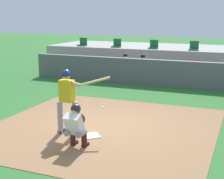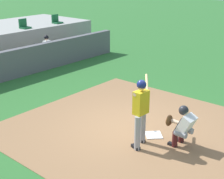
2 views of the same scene
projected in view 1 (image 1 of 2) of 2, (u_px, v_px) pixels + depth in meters
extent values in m
plane|color=#2D6B2D|center=(103.00, 128.00, 9.91)|extent=(80.00, 80.00, 0.00)
cube|color=#936B47|center=(103.00, 127.00, 9.91)|extent=(6.40, 6.40, 0.01)
cube|color=white|center=(91.00, 136.00, 9.18)|extent=(0.62, 0.62, 0.02)
cylinder|color=#99999E|center=(60.00, 118.00, 9.33)|extent=(0.15, 0.15, 0.92)
cylinder|color=#99999E|center=(75.00, 118.00, 9.30)|extent=(0.15, 0.15, 0.92)
cube|color=gold|center=(67.00, 91.00, 9.15)|extent=(0.40, 0.27, 0.60)
sphere|color=tan|center=(66.00, 75.00, 9.06)|extent=(0.21, 0.21, 0.21)
sphere|color=navy|center=(66.00, 74.00, 9.05)|extent=(0.24, 0.24, 0.24)
cylinder|color=tan|center=(71.00, 83.00, 9.13)|extent=(0.57, 0.11, 0.18)
cylinder|color=tan|center=(76.00, 84.00, 9.01)|extent=(0.26, 0.23, 0.17)
cylinder|color=tan|center=(95.00, 81.00, 9.13)|extent=(0.72, 0.56, 0.24)
cube|color=black|center=(62.00, 131.00, 9.47)|extent=(0.20, 0.28, 0.09)
cube|color=black|center=(77.00, 132.00, 9.43)|extent=(0.20, 0.28, 0.09)
cylinder|color=gray|center=(70.00, 131.00, 8.35)|extent=(0.17, 0.32, 0.16)
cylinder|color=#4C1919|center=(73.00, 137.00, 8.53)|extent=(0.14, 0.14, 0.42)
cube|color=black|center=(74.00, 143.00, 8.62)|extent=(0.12, 0.24, 0.08)
cylinder|color=gray|center=(81.00, 133.00, 8.23)|extent=(0.17, 0.32, 0.16)
cylinder|color=#4C1919|center=(84.00, 139.00, 8.41)|extent=(0.14, 0.14, 0.42)
cube|color=black|center=(85.00, 145.00, 8.50)|extent=(0.12, 0.24, 0.08)
cube|color=white|center=(74.00, 124.00, 8.19)|extent=(0.41, 0.45, 0.57)
cube|color=#2D2D33|center=(77.00, 123.00, 8.30)|extent=(0.39, 0.26, 0.45)
sphere|color=beige|center=(75.00, 110.00, 8.19)|extent=(0.21, 0.21, 0.21)
sphere|color=#232328|center=(76.00, 109.00, 8.21)|extent=(0.25, 0.25, 0.25)
cylinder|color=beige|center=(77.00, 121.00, 8.41)|extent=(0.11, 0.45, 0.10)
ellipsoid|color=brown|center=(80.00, 119.00, 8.63)|extent=(0.28, 0.13, 0.30)
sphere|color=white|center=(103.00, 108.00, 9.59)|extent=(0.07, 0.07, 0.07)
cube|color=#59595E|center=(159.00, 73.00, 15.65)|extent=(13.00, 0.30, 1.20)
cube|color=olive|center=(164.00, 77.00, 16.64)|extent=(11.80, 0.44, 0.45)
cylinder|color=#939399|center=(121.00, 70.00, 17.15)|extent=(0.15, 0.40, 0.15)
cylinder|color=#939399|center=(120.00, 76.00, 17.03)|extent=(0.13, 0.13, 0.45)
cube|color=maroon|center=(119.00, 79.00, 17.02)|extent=(0.11, 0.24, 0.08)
cylinder|color=#939399|center=(126.00, 70.00, 17.05)|extent=(0.15, 0.40, 0.15)
cylinder|color=#939399|center=(125.00, 76.00, 16.93)|extent=(0.13, 0.13, 0.45)
cube|color=maroon|center=(124.00, 80.00, 16.93)|extent=(0.11, 0.24, 0.08)
cube|color=white|center=(125.00, 64.00, 17.24)|extent=(0.36, 0.22, 0.54)
sphere|color=beige|center=(125.00, 56.00, 17.16)|extent=(0.20, 0.20, 0.20)
sphere|color=black|center=(125.00, 56.00, 17.15)|extent=(0.22, 0.22, 0.22)
cylinder|color=beige|center=(121.00, 66.00, 17.21)|extent=(0.09, 0.41, 0.22)
cylinder|color=beige|center=(128.00, 67.00, 17.07)|extent=(0.09, 0.41, 0.22)
cylinder|color=#939399|center=(139.00, 71.00, 16.81)|extent=(0.15, 0.40, 0.15)
cylinder|color=#939399|center=(137.00, 77.00, 16.68)|extent=(0.13, 0.13, 0.45)
cube|color=maroon|center=(137.00, 81.00, 16.68)|extent=(0.11, 0.24, 0.08)
cylinder|color=#939399|center=(144.00, 71.00, 16.71)|extent=(0.15, 0.40, 0.15)
cylinder|color=#939399|center=(143.00, 77.00, 16.59)|extent=(0.13, 0.13, 0.45)
cube|color=maroon|center=(142.00, 81.00, 16.58)|extent=(0.11, 0.24, 0.08)
cube|color=white|center=(143.00, 65.00, 16.90)|extent=(0.36, 0.22, 0.54)
sphere|color=#996B4C|center=(143.00, 57.00, 16.81)|extent=(0.20, 0.20, 0.20)
sphere|color=black|center=(143.00, 56.00, 16.81)|extent=(0.22, 0.22, 0.22)
cylinder|color=#996B4C|center=(138.00, 67.00, 16.87)|extent=(0.09, 0.41, 0.22)
cylinder|color=#996B4C|center=(146.00, 68.00, 16.72)|extent=(0.09, 0.41, 0.22)
cube|color=#9E9E99|center=(178.00, 59.00, 19.61)|extent=(15.00, 4.40, 1.40)
cube|color=#196033|center=(82.00, 45.00, 19.99)|extent=(0.46, 0.46, 0.08)
cube|color=#196033|center=(83.00, 41.00, 20.12)|extent=(0.46, 0.06, 0.40)
cube|color=#196033|center=(116.00, 47.00, 19.20)|extent=(0.46, 0.46, 0.08)
cube|color=#196033|center=(117.00, 42.00, 19.33)|extent=(0.46, 0.06, 0.40)
cube|color=#196033|center=(153.00, 48.00, 18.40)|extent=(0.46, 0.46, 0.08)
cube|color=#196033|center=(154.00, 43.00, 18.53)|extent=(0.46, 0.06, 0.40)
cube|color=#196033|center=(193.00, 50.00, 17.60)|extent=(0.46, 0.46, 0.08)
cube|color=#196033|center=(194.00, 45.00, 17.73)|extent=(0.46, 0.06, 0.40)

